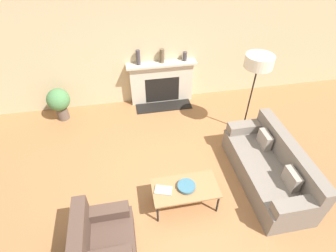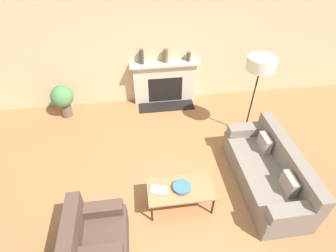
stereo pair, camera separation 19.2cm
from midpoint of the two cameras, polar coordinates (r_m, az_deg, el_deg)
ground_plane at (r=4.39m, az=1.74°, el=-16.91°), size 18.00×18.00×0.00m
wall_back at (r=5.90m, az=-4.56°, el=17.87°), size 18.00×0.06×2.90m
fireplace at (r=6.22m, az=-2.29°, el=9.32°), size 1.57×0.59×1.01m
couch at (r=4.74m, az=20.18°, el=-8.61°), size 0.82×1.94×0.81m
armchair_near at (r=3.89m, az=-15.48°, el=-22.99°), size 0.74×0.80×0.81m
coffee_table at (r=4.10m, az=2.41°, el=-13.57°), size 1.01×0.53×0.42m
bowl at (r=4.05m, az=2.63°, el=-12.98°), size 0.27×0.27×0.06m
book at (r=4.03m, az=-2.42°, el=-13.83°), size 0.29×0.23×0.02m
floor_lamp at (r=5.00m, az=17.91°, el=12.16°), size 0.51×0.51×1.70m
mantel_vase_left at (r=5.87m, az=-7.47°, el=14.57°), size 0.09×0.09×0.33m
mantel_vase_center_left at (r=5.92m, az=-2.27°, el=15.00°), size 0.10×0.10×0.31m
mantel_vase_center_right at (r=6.03m, az=2.74°, el=14.91°), size 0.10×0.10×0.20m
potted_plant at (r=6.15m, az=-23.49°, el=4.90°), size 0.48×0.48×0.75m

